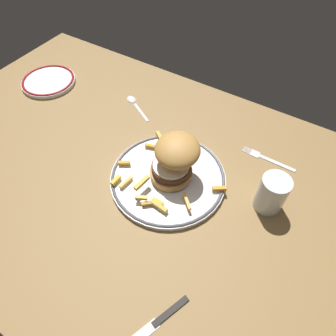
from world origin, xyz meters
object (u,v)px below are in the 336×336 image
(knife, at_px, (155,324))
(spoon, at_px, (133,101))
(side_plate, at_px, (49,81))
(dinner_plate, at_px, (168,177))
(fork, at_px, (267,159))
(water_glass, at_px, (271,195))
(burger, at_px, (175,159))

(knife, height_order, spoon, spoon)
(side_plate, distance_m, knife, 0.81)
(dinner_plate, bearing_deg, fork, 46.18)
(side_plate, bearing_deg, water_glass, -5.09)
(water_glass, height_order, side_plate, water_glass)
(water_glass, bearing_deg, burger, -168.92)
(burger, bearing_deg, spoon, 144.85)
(side_plate, distance_m, spoon, 0.30)
(dinner_plate, height_order, fork, dinner_plate)
(water_glass, bearing_deg, knife, -103.32)
(side_plate, relative_size, spoon, 1.39)
(dinner_plate, distance_m, fork, 0.27)
(dinner_plate, relative_size, fork, 1.97)
(burger, bearing_deg, water_glass, 11.08)
(side_plate, xyz_separation_m, spoon, (0.29, 0.07, -0.00))
(dinner_plate, distance_m, water_glass, 0.24)
(spoon, bearing_deg, dinner_plate, -38.24)
(burger, relative_size, knife, 0.76)
(fork, bearing_deg, water_glass, -70.40)
(water_glass, bearing_deg, spoon, 164.13)
(burger, height_order, fork, burger)
(spoon, bearing_deg, water_glass, -15.87)
(spoon, bearing_deg, burger, -35.15)
(water_glass, bearing_deg, dinner_plate, -165.95)
(fork, bearing_deg, burger, -134.63)
(fork, bearing_deg, knife, -94.04)
(water_glass, relative_size, spoon, 0.77)
(knife, bearing_deg, water_glass, 76.68)
(dinner_plate, height_order, knife, dinner_plate)
(spoon, bearing_deg, side_plate, -166.94)
(dinner_plate, distance_m, spoon, 0.32)
(burger, height_order, spoon, burger)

